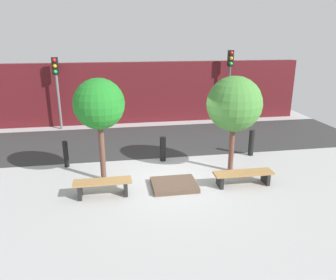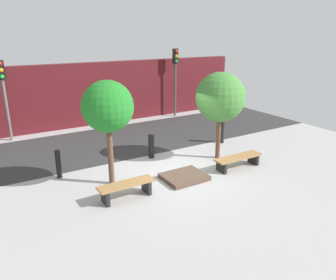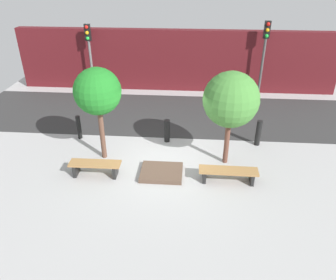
# 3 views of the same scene
# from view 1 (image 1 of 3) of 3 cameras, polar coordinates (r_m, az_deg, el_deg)

# --- Properties ---
(ground_plane) EXTENTS (18.00, 18.00, 0.00)m
(ground_plane) POSITION_cam_1_polar(r_m,az_deg,el_deg) (10.54, 0.46, -6.73)
(ground_plane) COLOR #A8A8A8
(road_strip) EXTENTS (18.00, 4.44, 0.01)m
(road_strip) POSITION_cam_1_polar(r_m,az_deg,el_deg) (14.28, -2.43, 0.03)
(road_strip) COLOR #313131
(road_strip) RESTS_ON ground
(building_facade) EXTENTS (16.20, 0.50, 3.07)m
(building_facade) POSITION_cam_1_polar(r_m,az_deg,el_deg) (17.06, -3.93, 8.26)
(building_facade) COLOR #511419
(building_facade) RESTS_ON ground
(bench_left) EXTENTS (1.64, 0.47, 0.47)m
(bench_left) POSITION_cam_1_polar(r_m,az_deg,el_deg) (9.53, -11.30, -7.69)
(bench_left) COLOR black
(bench_left) RESTS_ON ground
(bench_right) EXTENTS (1.83, 0.48, 0.42)m
(bench_right) POSITION_cam_1_polar(r_m,az_deg,el_deg) (10.26, 12.97, -6.03)
(bench_right) COLOR black
(bench_right) RESTS_ON ground
(planter_bed) EXTENTS (1.34, 1.09, 0.14)m
(planter_bed) POSITION_cam_1_polar(r_m,az_deg,el_deg) (9.96, 1.08, -7.80)
(planter_bed) COLOR brown
(planter_bed) RESTS_ON ground
(tree_behind_left_bench) EXTENTS (1.52, 1.52, 3.20)m
(tree_behind_left_bench) POSITION_cam_1_polar(r_m,az_deg,el_deg) (9.92, -11.92, 6.05)
(tree_behind_left_bench) COLOR brown
(tree_behind_left_bench) RESTS_ON ground
(tree_behind_right_bench) EXTENTS (1.77, 1.77, 3.18)m
(tree_behind_right_bench) POSITION_cam_1_polar(r_m,az_deg,el_deg) (10.64, 11.47, 6.12)
(tree_behind_right_bench) COLOR brown
(tree_behind_right_bench) RESTS_ON ground
(bollard_far_left) EXTENTS (0.17, 0.17, 0.93)m
(bollard_far_left) POSITION_cam_1_polar(r_m,az_deg,el_deg) (11.81, -17.36, -2.37)
(bollard_far_left) COLOR black
(bollard_far_left) RESTS_ON ground
(bollard_left) EXTENTS (0.22, 0.22, 0.89)m
(bollard_left) POSITION_cam_1_polar(r_m,az_deg,el_deg) (11.82, -0.90, -1.60)
(bollard_left) COLOR black
(bollard_left) RESTS_ON ground
(bollard_center) EXTENTS (0.20, 0.20, 0.99)m
(bollard_center) POSITION_cam_1_polar(r_m,az_deg,el_deg) (12.74, 14.31, -0.47)
(bollard_center) COLOR black
(bollard_center) RESTS_ON ground
(traffic_light_west) EXTENTS (0.28, 0.27, 3.40)m
(traffic_light_west) POSITION_cam_1_polar(r_m,az_deg,el_deg) (16.30, -18.83, 9.84)
(traffic_light_west) COLOR slate
(traffic_light_west) RESTS_ON ground
(traffic_light_mid_west) EXTENTS (0.28, 0.27, 3.64)m
(traffic_light_mid_west) POSITION_cam_1_polar(r_m,az_deg,el_deg) (17.14, 10.71, 11.37)
(traffic_light_mid_west) COLOR #484848
(traffic_light_mid_west) RESTS_ON ground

